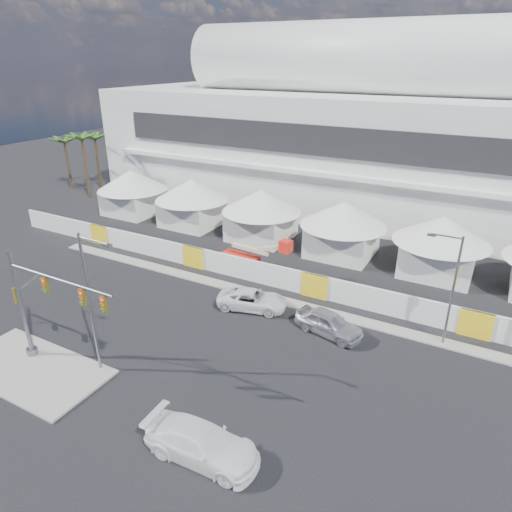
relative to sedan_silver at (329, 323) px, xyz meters
The scene contains 14 objects.
ground 13.36m from the sedan_silver, 132.02° to the right, with size 160.00×160.00×0.00m, color black.
median_island 19.75m from the sedan_silver, 139.15° to the right, with size 10.00×5.00×0.15m, color gray.
far_curb 11.40m from the sedan_silver, 13.17° to the left, with size 80.00×1.20×0.12m, color gray.
stadium 32.75m from the sedan_silver, 90.40° to the left, with size 80.00×24.80×21.98m.
tent_row 16.58m from the sedan_silver, 120.88° to the left, with size 53.40×8.40×5.40m.
hoarding_fence 5.45m from the sedan_silver, 122.51° to the left, with size 70.00×0.25×2.00m, color silver.
palm_cluster 47.09m from the sedan_silver, 155.19° to the left, with size 10.60×10.60×8.55m.
sedan_silver is the anchor object (origin of this frame).
pickup_curb 6.50m from the sedan_silver, behind, with size 5.40×2.49×1.50m, color white.
pickup_near 13.36m from the sedan_silver, 96.92° to the right, with size 5.93×2.41×1.72m, color white.
traffic_mast 18.92m from the sedan_silver, 140.59° to the right, with size 8.60×0.72×7.37m.
streetlight_median 15.95m from the sedan_silver, 135.61° to the right, with size 2.49×0.25×9.02m.
streetlight_curb 8.48m from the sedan_silver, 19.92° to the left, with size 2.34×0.53×7.91m.
boom_lift 12.47m from the sedan_silver, 147.90° to the left, with size 7.43×2.03×3.73m.
Camera 1 is at (17.60, -16.65, 18.14)m, focal length 32.00 mm.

